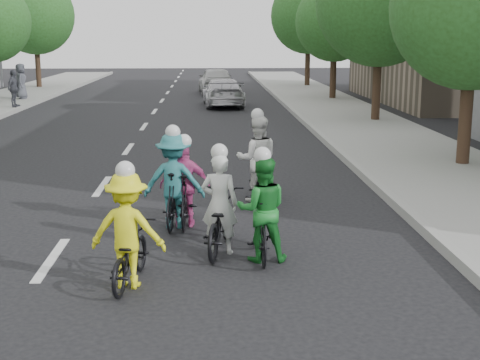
{
  "coord_description": "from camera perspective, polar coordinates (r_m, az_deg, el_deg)",
  "views": [
    {
      "loc": [
        2.39,
        -9.71,
        3.31
      ],
      "look_at": [
        2.89,
        0.92,
        1.0
      ],
      "focal_mm": 50.0,
      "sensor_mm": 36.0,
      "label": 1
    }
  ],
  "objects": [
    {
      "name": "ground",
      "position": [
        10.54,
        -15.79,
        -6.55
      ],
      "size": [
        120.0,
        120.0,
        0.0
      ],
      "primitive_type": "plane",
      "color": "black",
      "rests_on": "ground"
    },
    {
      "name": "sidewalk_right",
      "position": [
        20.75,
        13.02,
        2.96
      ],
      "size": [
        4.0,
        80.0,
        0.15
      ],
      "primitive_type": "cube",
      "color": "gray",
      "rests_on": "ground"
    },
    {
      "name": "curb_right",
      "position": [
        20.31,
        7.71,
        3.01
      ],
      "size": [
        0.18,
        80.0,
        0.18
      ],
      "primitive_type": "cube",
      "color": "#999993",
      "rests_on": "ground"
    },
    {
      "name": "bldg_se",
      "position": [
        36.36,
        19.76,
        12.64
      ],
      "size": [
        10.0,
        14.0,
        8.0
      ],
      "primitive_type": "cube",
      "color": "gray",
      "rests_on": "ground"
    },
    {
      "name": "tree_l_5",
      "position": [
        44.02,
        -17.11,
        13.3
      ],
      "size": [
        4.8,
        4.8,
        6.93
      ],
      "color": "black",
      "rests_on": "ground"
    },
    {
      "name": "tree_r_0",
      "position": [
        17.54,
        19.29,
        13.72
      ],
      "size": [
        4.0,
        4.0,
        5.97
      ],
      "color": "black",
      "rests_on": "ground"
    },
    {
      "name": "tree_r_1",
      "position": [
        26.14,
        11.87,
        14.65
      ],
      "size": [
        4.8,
        4.8,
        6.93
      ],
      "color": "black",
      "rests_on": "ground"
    },
    {
      "name": "tree_r_2",
      "position": [
        34.91,
        8.08,
        13.21
      ],
      "size": [
        4.0,
        4.0,
        5.97
      ],
      "color": "black",
      "rests_on": "ground"
    },
    {
      "name": "tree_r_3",
      "position": [
        43.8,
        5.87,
        13.77
      ],
      "size": [
        4.8,
        4.8,
        6.93
      ],
      "color": "black",
      "rests_on": "ground"
    },
    {
      "name": "cyclist_0",
      "position": [
        13.55,
        1.47,
        1.06
      ],
      "size": [
        0.86,
        1.66,
        1.89
      ],
      "rotation": [
        0.0,
        0.0,
        3.16
      ],
      "color": "black",
      "rests_on": "ground"
    },
    {
      "name": "cyclist_1",
      "position": [
        11.75,
        -5.64,
        -0.63
      ],
      "size": [
        1.13,
        1.73,
        1.81
      ],
      "rotation": [
        0.0,
        0.0,
        3.04
      ],
      "color": "black",
      "rests_on": "ground"
    },
    {
      "name": "cyclist_2",
      "position": [
        11.8,
        -4.7,
        -1.05
      ],
      "size": [
        0.89,
        1.64,
        1.65
      ],
      "rotation": [
        0.0,
        0.0,
        3.11
      ],
      "color": "black",
      "rests_on": "ground"
    },
    {
      "name": "cyclist_3",
      "position": [
        9.99,
        1.87,
        -3.22
      ],
      "size": [
        0.77,
        1.58,
        1.73
      ],
      "rotation": [
        0.0,
        0.0,
        3.14
      ],
      "color": "black",
      "rests_on": "ground"
    },
    {
      "name": "cyclist_4",
      "position": [
        9.07,
        -9.53,
        -5.08
      ],
      "size": [
        1.09,
        1.62,
        1.72
      ],
      "rotation": [
        0.0,
        0.0,
        2.98
      ],
      "color": "black",
      "rests_on": "ground"
    },
    {
      "name": "cyclist_5",
      "position": [
        10.37,
        -1.75,
        -3.15
      ],
      "size": [
        0.96,
        1.86,
        1.72
      ],
      "rotation": [
        0.0,
        0.0,
        2.94
      ],
      "color": "black",
      "rests_on": "ground"
    },
    {
      "name": "follow_car_lead",
      "position": [
        31.95,
        -1.45,
        7.49
      ],
      "size": [
        2.06,
        4.62,
        1.32
      ],
      "primitive_type": "imported",
      "rotation": [
        0.0,
        0.0,
        3.19
      ],
      "color": "#BBBBC0",
      "rests_on": "ground"
    },
    {
      "name": "follow_car_trail",
      "position": [
        38.75,
        -2.08,
        8.49
      ],
      "size": [
        2.12,
        4.64,
        1.54
      ],
      "primitive_type": "imported",
      "rotation": [
        0.0,
        0.0,
        3.21
      ],
      "color": "beige",
      "rests_on": "ground"
    },
    {
      "name": "spectator_1",
      "position": [
        31.76,
        -18.75,
        7.41
      ],
      "size": [
        0.56,
        1.03,
        1.67
      ],
      "primitive_type": "imported",
      "rotation": [
        0.0,
        0.0,
        1.41
      ],
      "color": "#494C56",
      "rests_on": "sidewalk_left"
    },
    {
      "name": "spectator_2",
      "position": [
        35.89,
        -18.19,
        8.02
      ],
      "size": [
        0.65,
        0.92,
        1.77
      ],
      "primitive_type": "imported",
      "rotation": [
        0.0,
        0.0,
        1.67
      ],
      "color": "#4C4E59",
      "rests_on": "sidewalk_left"
    }
  ]
}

